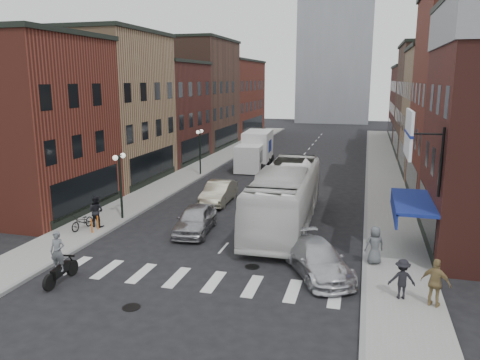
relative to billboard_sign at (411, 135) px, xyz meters
name	(u,v)px	position (x,y,z in m)	size (l,w,h in m)	color
ground	(217,255)	(-8.59, -0.50, -6.13)	(160.00, 160.00, 0.00)	black
sidewalk_left	(204,166)	(-17.09, 21.50, -6.06)	(3.00, 74.00, 0.15)	gray
sidewalk_right	(384,175)	(-0.09, 21.50, -6.06)	(3.00, 74.00, 0.15)	gray
curb_left	(218,168)	(-15.59, 21.50, -6.13)	(0.20, 74.00, 0.16)	gray
curb_right	(367,175)	(-1.59, 21.50, -6.13)	(0.20, 74.00, 0.16)	gray
crosswalk_stripes	(196,280)	(-8.59, -3.50, -6.13)	(12.00, 2.20, 0.01)	silver
bldg_left_near	(15,124)	(-23.58, 4.00, -0.48)	(10.30, 9.20, 11.30)	maroon
bldg_left_mid_a	(96,108)	(-23.58, 13.50, 0.02)	(10.30, 10.20, 12.30)	#A27C59
bldg_left_mid_b	(150,112)	(-23.58, 23.50, -0.98)	(10.30, 10.20, 10.30)	#4F221C
bldg_left_far_a	(189,94)	(-23.58, 34.50, 0.52)	(10.30, 12.20, 13.30)	#4C3126
bldg_left_far_b	(222,98)	(-23.58, 48.50, -0.48)	(10.30, 16.20, 11.30)	maroon
bldg_right_mid_b	(466,112)	(6.41, 23.50, -0.48)	(10.30, 10.20, 11.30)	#A27C59
bldg_right_far_a	(446,101)	(6.41, 34.50, 0.02)	(10.30, 12.20, 12.30)	#4C3126
bldg_right_far_b	(430,104)	(6.41, 48.50, -0.98)	(10.30, 16.20, 10.30)	#4F221C
awning_blue	(409,203)	(0.34, 2.00, -3.50)	(1.80, 5.00, 0.78)	navy
billboard_sign	(411,135)	(0.00, 0.00, 0.00)	(1.52, 3.00, 3.70)	black
streetlamp_near	(120,174)	(-15.99, 3.50, -3.22)	(0.32, 1.22, 4.11)	black
streetlamp_far	(200,143)	(-15.99, 17.50, -3.22)	(0.32, 1.22, 4.11)	black
bike_rack	(95,224)	(-16.19, 0.80, -5.58)	(0.08, 0.68, 0.80)	#D8590C
box_truck	(255,150)	(-12.12, 22.50, -4.43)	(2.77, 8.06, 3.45)	silver
motorcycle_rider	(59,259)	(-14.02, -5.32, -5.05)	(0.68, 2.26, 2.31)	black
transit_bus	(286,196)	(-6.21, 5.17, -4.38)	(2.95, 12.60, 3.51)	silver
sedan_left_near	(195,219)	(-10.85, 2.50, -5.37)	(1.81, 4.49, 1.53)	#AEADB2
sedan_left_far	(219,192)	(-11.53, 8.92, -5.37)	(1.61, 4.61, 1.52)	#BBB597
curb_car	(317,259)	(-3.61, -1.55, -5.41)	(2.01, 4.95, 1.44)	silver
parked_bicycle	(82,222)	(-17.06, 0.94, -5.53)	(0.59, 1.71, 0.90)	black
ped_left_solo	(96,211)	(-16.56, 1.59, -5.06)	(0.90, 0.52, 1.85)	black
ped_right_a	(402,279)	(-0.20, -3.33, -5.19)	(1.03, 0.51, 1.59)	black
ped_right_b	(436,283)	(0.95, -3.68, -5.06)	(1.09, 0.54, 1.86)	olive
ped_right_c	(375,245)	(-1.19, 0.04, -5.10)	(0.87, 0.56, 1.77)	#54585C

